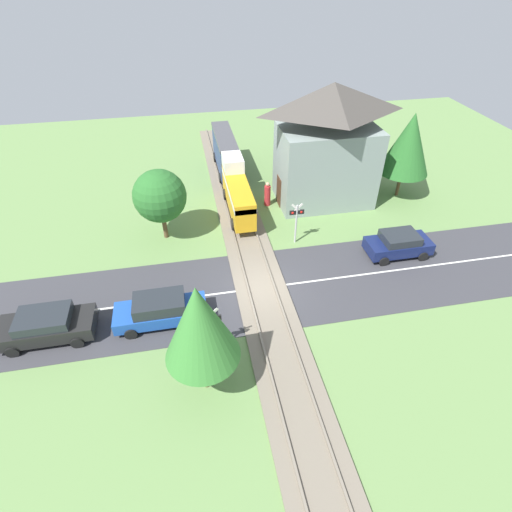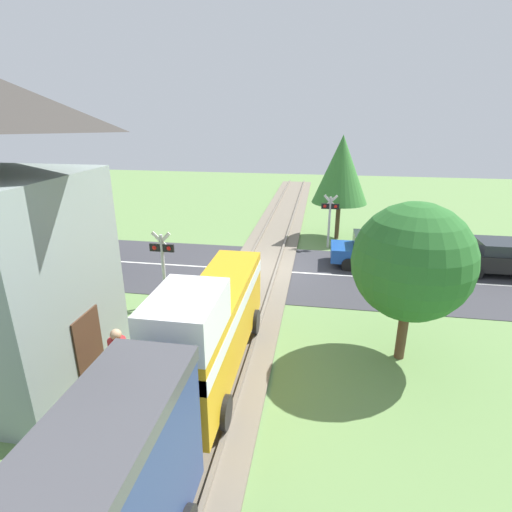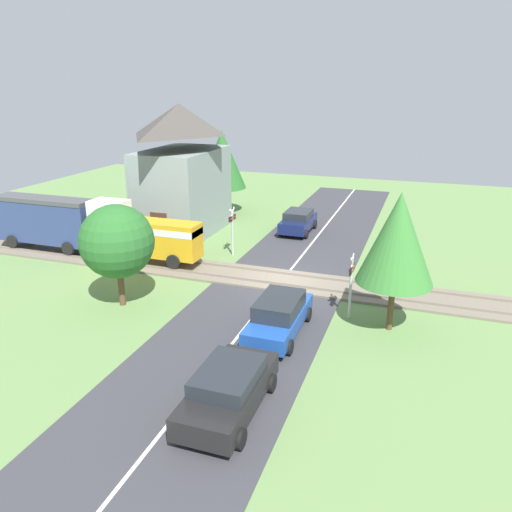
% 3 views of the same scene
% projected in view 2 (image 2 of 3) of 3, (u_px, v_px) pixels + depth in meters
% --- Properties ---
extents(ground_plane, '(60.00, 60.00, 0.00)m').
position_uv_depth(ground_plane, '(261.00, 271.00, 18.01)').
color(ground_plane, '#66894C').
extents(road_surface, '(48.00, 6.40, 0.02)m').
position_uv_depth(road_surface, '(261.00, 271.00, 18.01)').
color(road_surface, '#38383D').
rests_on(road_surface, ground_plane).
extents(track_bed, '(2.80, 48.00, 0.24)m').
position_uv_depth(track_bed, '(261.00, 269.00, 17.99)').
color(track_bed, '#756B5B').
rests_on(track_bed, ground_plane).
extents(train, '(1.58, 12.85, 3.18)m').
position_uv_depth(train, '(165.00, 409.00, 7.00)').
color(train, gold).
rests_on(train, track_bed).
extents(car_near_crossing, '(4.46, 1.87, 1.55)m').
position_uv_depth(car_near_crossing, '(380.00, 250.00, 18.26)').
color(car_near_crossing, '#1E4CA8').
rests_on(car_near_crossing, ground_plane).
extents(car_far_side, '(3.82, 1.92, 1.48)m').
position_uv_depth(car_far_side, '(63.00, 254.00, 17.74)').
color(car_far_side, '#141E4C').
rests_on(car_far_side, ground_plane).
extents(car_behind_queue, '(4.34, 2.01, 1.49)m').
position_uv_depth(car_behind_queue, '(505.00, 257.00, 17.45)').
color(car_behind_queue, black).
rests_on(car_behind_queue, ground_plane).
extents(crossing_signal_west_approach, '(0.90, 0.18, 2.81)m').
position_uv_depth(crossing_signal_west_approach, '(330.00, 214.00, 20.49)').
color(crossing_signal_west_approach, '#B7B7B7').
rests_on(crossing_signal_west_approach, ground_plane).
extents(crossing_signal_east_approach, '(0.90, 0.18, 2.81)m').
position_uv_depth(crossing_signal_east_approach, '(163.00, 258.00, 14.29)').
color(crossing_signal_east_approach, '#B7B7B7').
rests_on(crossing_signal_east_approach, ground_plane).
extents(pedestrian_by_station, '(0.44, 0.44, 1.79)m').
position_uv_depth(pedestrian_by_station, '(120.00, 364.00, 10.00)').
color(pedestrian_by_station, '#B2282D').
rests_on(pedestrian_by_station, ground_plane).
extents(tree_roadside_hedge, '(3.23, 3.23, 4.60)m').
position_uv_depth(tree_roadside_hedge, '(412.00, 262.00, 10.67)').
color(tree_roadside_hedge, brown).
rests_on(tree_roadside_hedge, ground_plane).
extents(tree_beyond_track, '(2.99, 2.99, 5.65)m').
position_uv_depth(tree_beyond_track, '(341.00, 170.00, 21.32)').
color(tree_beyond_track, brown).
rests_on(tree_beyond_track, ground_plane).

